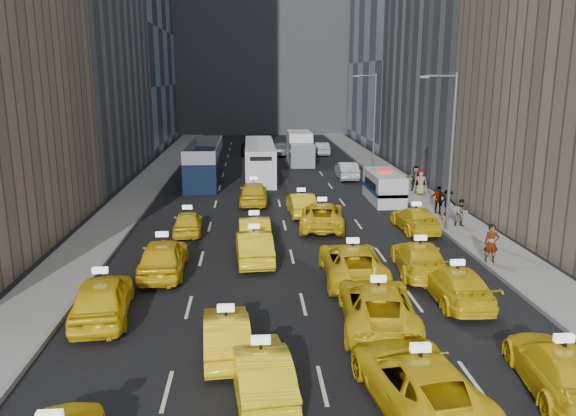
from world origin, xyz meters
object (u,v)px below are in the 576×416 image
taxi_2 (418,381)px  taxi_1 (261,370)px  pedestrian_0 (491,243)px  nypd_van (384,187)px  double_decker (205,163)px  taxi_3 (560,368)px  box_truck (300,148)px  city_bus (260,160)px

taxi_2 → taxi_1: bearing=-19.9°
pedestrian_0 → nypd_van: bearing=108.4°
nypd_van → pedestrian_0: nypd_van is taller
nypd_van → double_decker: double_decker is taller
pedestrian_0 → taxi_3: bearing=-92.7°
double_decker → nypd_van: bearing=-32.0°
taxi_1 → pedestrian_0: size_ratio=2.34×
box_truck → taxi_2: bearing=-86.2°
pedestrian_0 → box_truck: bearing=111.9°
nypd_van → pedestrian_0: bearing=-85.7°
city_bus → box_truck: size_ratio=1.67×
taxi_3 → nypd_van: 24.85m
double_decker → box_truck: bearing=48.0°
taxi_1 → nypd_van: nypd_van is taller
taxi_2 → nypd_van: nypd_van is taller
pedestrian_0 → double_decker: bearing=134.8°
taxi_2 → nypd_van: bearing=-108.9°
taxi_2 → box_truck: box_truck is taller
box_truck → taxi_1: bearing=-91.9°
double_decker → box_truck: 13.16m
nypd_van → double_decker: bearing=143.9°
taxi_1 → double_decker: 33.26m
nypd_van → pedestrian_0: size_ratio=2.90×
taxi_1 → pedestrian_0: 15.21m
city_bus → box_truck: (4.27, 7.81, 0.05)m
taxi_2 → taxi_3: 4.27m
taxi_1 → city_bus: 34.84m
taxi_1 → city_bus: size_ratio=0.37×
nypd_van → double_decker: (-13.36, 8.64, 0.59)m
nypd_van → box_truck: 18.81m
city_bus → pedestrian_0: 26.64m
double_decker → city_bus: double_decker is taller
double_decker → city_bus: (4.69, 1.83, -0.11)m
double_decker → pedestrian_0: double_decker is taller
city_bus → pedestrian_0: bearing=-65.2°
nypd_van → box_truck: bearing=100.3°
taxi_2 → city_bus: city_bus is taller
city_bus → box_truck: 8.90m
taxi_3 → nypd_van: bearing=-84.6°
double_decker → box_truck: double_decker is taller
taxi_2 → nypd_van: 25.79m
city_bus → double_decker: bearing=-157.1°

